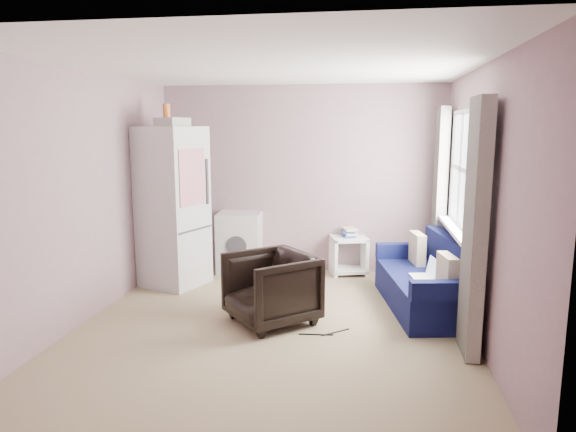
{
  "coord_description": "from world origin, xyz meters",
  "views": [
    {
      "loc": [
        0.87,
        -4.77,
        1.93
      ],
      "look_at": [
        0.05,
        0.6,
        1.0
      ],
      "focal_mm": 32.0,
      "sensor_mm": 36.0,
      "label": 1
    }
  ],
  "objects_px": {
    "armchair": "(271,285)",
    "sofa": "(430,283)",
    "fridge": "(173,206)",
    "side_table": "(348,252)",
    "washing_machine": "(240,240)"
  },
  "relations": [
    {
      "from": "fridge",
      "to": "washing_machine",
      "type": "xyz_separation_m",
      "value": [
        0.66,
        0.71,
        -0.57
      ]
    },
    {
      "from": "washing_machine",
      "to": "side_table",
      "type": "bearing_deg",
      "value": -0.72
    },
    {
      "from": "armchair",
      "to": "sofa",
      "type": "xyz_separation_m",
      "value": [
        1.63,
        0.67,
        -0.12
      ]
    },
    {
      "from": "fridge",
      "to": "washing_machine",
      "type": "distance_m",
      "value": 1.13
    },
    {
      "from": "side_table",
      "to": "washing_machine",
      "type": "bearing_deg",
      "value": -176.62
    },
    {
      "from": "armchair",
      "to": "fridge",
      "type": "xyz_separation_m",
      "value": [
        -1.42,
        1.1,
        0.6
      ]
    },
    {
      "from": "side_table",
      "to": "sofa",
      "type": "bearing_deg",
      "value": -52.85
    },
    {
      "from": "fridge",
      "to": "side_table",
      "type": "distance_m",
      "value": 2.38
    },
    {
      "from": "armchair",
      "to": "sofa",
      "type": "relative_size",
      "value": 0.43
    },
    {
      "from": "washing_machine",
      "to": "sofa",
      "type": "xyz_separation_m",
      "value": [
        2.39,
        -1.14,
        -0.15
      ]
    },
    {
      "from": "armchair",
      "to": "washing_machine",
      "type": "distance_m",
      "value": 1.97
    },
    {
      "from": "sofa",
      "to": "washing_machine",
      "type": "bearing_deg",
      "value": 144.3
    },
    {
      "from": "armchair",
      "to": "sofa",
      "type": "distance_m",
      "value": 1.77
    },
    {
      "from": "armchair",
      "to": "washing_machine",
      "type": "height_order",
      "value": "washing_machine"
    },
    {
      "from": "fridge",
      "to": "side_table",
      "type": "height_order",
      "value": "fridge"
    }
  ]
}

